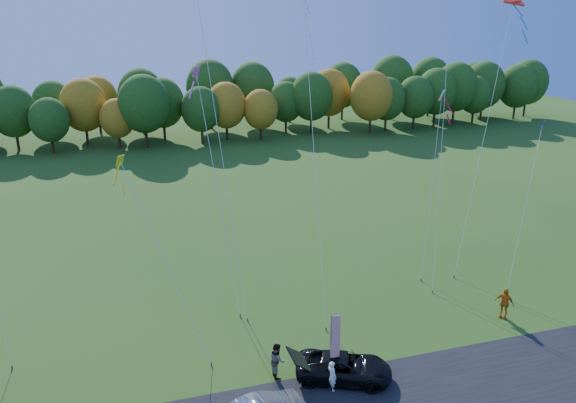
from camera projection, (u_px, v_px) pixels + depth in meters
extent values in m
plane|color=#1D4C14|center=(321.00, 361.00, 29.81)|extent=(160.00, 160.00, 0.00)
imported|color=black|center=(344.00, 367.00, 28.17)|extent=(5.30, 3.98, 1.34)
imported|color=white|center=(332.00, 376.00, 27.32)|extent=(0.55, 0.67, 1.60)
imported|color=gray|center=(277.00, 360.00, 28.34)|extent=(0.70, 0.90, 1.85)
imported|color=#CB6F13|center=(504.00, 303.00, 33.73)|extent=(1.01, 1.21, 1.94)
cylinder|color=#999999|center=(330.00, 348.00, 27.65)|extent=(0.06, 0.06, 3.77)
cube|color=red|center=(335.00, 341.00, 27.57)|extent=(0.47, 0.08, 2.83)
cube|color=navy|center=(336.00, 322.00, 27.25)|extent=(0.47, 0.07, 0.74)
cylinder|color=#4C3F33|center=(248.00, 319.00, 33.60)|extent=(0.08, 0.08, 0.20)
cylinder|color=#4C3F33|center=(433.00, 291.00, 36.93)|extent=(0.08, 0.08, 0.20)
cylinder|color=#4C3F33|center=(326.00, 329.00, 32.62)|extent=(0.08, 0.08, 0.20)
cylinder|color=#4C3F33|center=(454.00, 276.00, 38.99)|extent=(0.08, 0.08, 0.20)
cube|color=red|center=(513.00, 2.00, 41.94)|extent=(3.43, 1.19, 1.29)
cylinder|color=#4C3F33|center=(211.00, 364.00, 29.40)|extent=(0.08, 0.08, 0.20)
cube|color=yellow|center=(120.00, 161.00, 29.73)|extent=(1.04, 1.04, 1.22)
cylinder|color=#4C3F33|center=(12.00, 367.00, 29.12)|extent=(0.08, 0.08, 0.20)
cylinder|color=#4C3F33|center=(421.00, 280.00, 38.54)|extent=(0.08, 0.08, 0.20)
cube|color=silver|center=(442.00, 95.00, 39.85)|extent=(1.28, 1.28, 1.52)
cylinder|color=#4C3F33|center=(240.00, 316.00, 34.03)|extent=(0.08, 0.08, 0.20)
cube|color=#DD49BA|center=(196.00, 72.00, 35.75)|extent=(1.15, 1.15, 1.37)
cylinder|color=#4C3F33|center=(505.00, 300.00, 35.81)|extent=(0.08, 0.08, 0.20)
cube|color=#3D0DBD|center=(543.00, 124.00, 36.98)|extent=(0.92, 0.92, 1.09)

